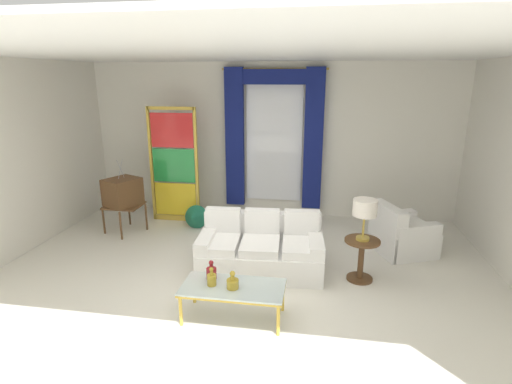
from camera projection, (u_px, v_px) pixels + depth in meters
ground_plane at (241, 283)px, 5.46m from camera, size 16.00×16.00×0.00m
wall_rear at (271, 140)px, 7.94m from camera, size 8.00×0.12×3.00m
wall_left at (16, 159)px, 6.18m from camera, size 0.12×7.00×3.00m
ceiling_slab at (250, 54)px, 5.38m from camera, size 8.00×7.60×0.04m
curtained_window at (274, 129)px, 7.70m from camera, size 2.00×0.17×2.70m
couch_white_long at (261, 249)px, 5.81m from camera, size 1.82×1.04×0.86m
coffee_table at (233, 289)px, 4.59m from camera, size 1.19×0.57×0.41m
bottle_blue_decanter at (233, 283)px, 4.52m from camera, size 0.14×0.14×0.21m
bottle_crystal_tall at (212, 279)px, 4.58m from camera, size 0.11×0.11×0.22m
bottle_amber_squat at (211, 272)px, 4.73m from camera, size 0.12×0.12×0.23m
vintage_tv at (123, 193)px, 7.09m from camera, size 0.71×0.75×1.35m
armchair_white at (400, 235)px, 6.36m from camera, size 1.07×1.05×0.80m
stained_glass_divider at (174, 168)px, 7.58m from camera, size 0.95×0.05×2.20m
peacock_figurine at (195, 218)px, 7.34m from camera, size 0.44×0.60×0.50m
round_side_table at (361, 256)px, 5.47m from camera, size 0.48×0.48×0.59m
table_lamp_brass at (365, 210)px, 5.29m from camera, size 0.32×0.32×0.57m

